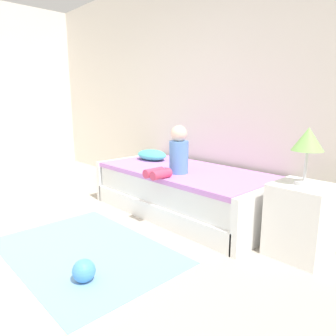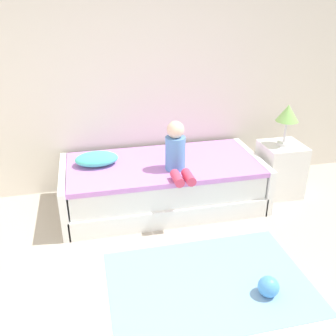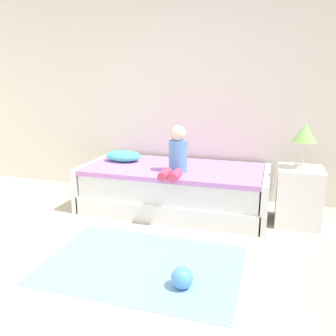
{
  "view_description": "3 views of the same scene",
  "coord_description": "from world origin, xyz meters",
  "px_view_note": "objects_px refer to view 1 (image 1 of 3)",
  "views": [
    {
      "loc": [
        2.51,
        -0.45,
        1.25
      ],
      "look_at": [
        0.18,
        1.75,
        0.55
      ],
      "focal_mm": 33.04,
      "sensor_mm": 36.0,
      "label": 1
    },
    {
      "loc": [
        -0.57,
        -1.5,
        2.11
      ],
      "look_at": [
        0.18,
        1.75,
        0.55
      ],
      "focal_mm": 40.1,
      "sensor_mm": 36.0,
      "label": 2
    },
    {
      "loc": [
        1.23,
        -1.71,
        1.49
      ],
      "look_at": [
        0.18,
        1.75,
        0.55
      ],
      "focal_mm": 37.41,
      "sensor_mm": 36.0,
      "label": 3
    }
  ],
  "objects_px": {
    "bed": "(184,191)",
    "table_lamp": "(308,142)",
    "nightstand": "(300,220)",
    "child_figure": "(176,154)",
    "pillow": "(152,155)",
    "toy_ball": "(84,271)"
  },
  "relations": [
    {
      "from": "nightstand",
      "to": "child_figure",
      "type": "relative_size",
      "value": 1.18
    },
    {
      "from": "bed",
      "to": "nightstand",
      "type": "height_order",
      "value": "nightstand"
    },
    {
      "from": "bed",
      "to": "table_lamp",
      "type": "relative_size",
      "value": 4.69
    },
    {
      "from": "table_lamp",
      "to": "pillow",
      "type": "xyz_separation_m",
      "value": [
        -2.02,
        0.15,
        -0.37
      ]
    },
    {
      "from": "toy_ball",
      "to": "pillow",
      "type": "bearing_deg",
      "value": 125.59
    },
    {
      "from": "bed",
      "to": "nightstand",
      "type": "xyz_separation_m",
      "value": [
        1.35,
        -0.05,
        0.05
      ]
    },
    {
      "from": "bed",
      "to": "nightstand",
      "type": "bearing_deg",
      "value": -2.07
    },
    {
      "from": "table_lamp",
      "to": "child_figure",
      "type": "relative_size",
      "value": 0.88
    },
    {
      "from": "nightstand",
      "to": "toy_ball",
      "type": "distance_m",
      "value": 1.72
    },
    {
      "from": "bed",
      "to": "pillow",
      "type": "relative_size",
      "value": 4.8
    },
    {
      "from": "bed",
      "to": "toy_ball",
      "type": "height_order",
      "value": "bed"
    },
    {
      "from": "child_figure",
      "to": "nightstand",
      "type": "bearing_deg",
      "value": 8.12
    },
    {
      "from": "bed",
      "to": "toy_ball",
      "type": "distance_m",
      "value": 1.61
    },
    {
      "from": "child_figure",
      "to": "pillow",
      "type": "distance_m",
      "value": 0.84
    },
    {
      "from": "child_figure",
      "to": "toy_ball",
      "type": "height_order",
      "value": "child_figure"
    },
    {
      "from": "bed",
      "to": "pillow",
      "type": "distance_m",
      "value": 0.75
    },
    {
      "from": "table_lamp",
      "to": "toy_ball",
      "type": "relative_size",
      "value": 2.75
    },
    {
      "from": "child_figure",
      "to": "pillow",
      "type": "bearing_deg",
      "value": 156.72
    },
    {
      "from": "bed",
      "to": "child_figure",
      "type": "bearing_deg",
      "value": -68.39
    },
    {
      "from": "nightstand",
      "to": "table_lamp",
      "type": "xyz_separation_m",
      "value": [
        0.0,
        0.0,
        0.64
      ]
    },
    {
      "from": "nightstand",
      "to": "table_lamp",
      "type": "distance_m",
      "value": 0.64
    },
    {
      "from": "bed",
      "to": "table_lamp",
      "type": "distance_m",
      "value": 1.52
    }
  ]
}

